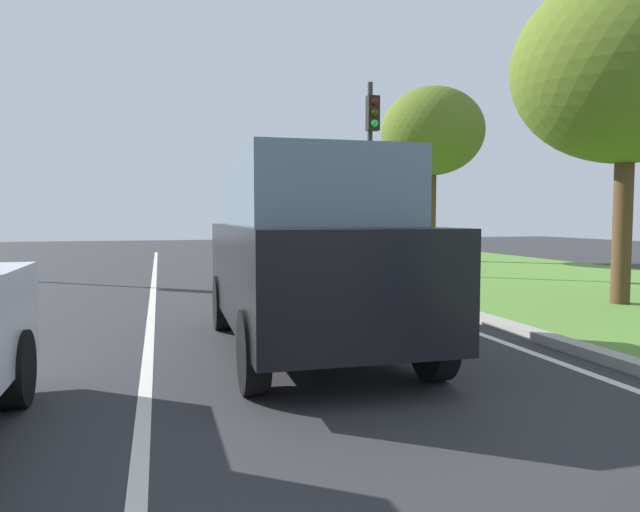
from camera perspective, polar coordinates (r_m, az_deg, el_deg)
The scene contains 9 objects.
ground_plane at distance 10.92m, azimuth -12.62°, elevation -4.52°, with size 60.00×60.00×0.00m, color #2D2D30.
lane_line_center at distance 10.91m, azimuth -16.31°, elevation -4.58°, with size 0.12×32.00×0.01m, color silver.
lane_line_right_edge at distance 11.67m, azimuth 5.36°, elevation -3.89°, with size 0.12×32.00×0.01m, color silver.
grass_verge_right at distance 14.17m, azimuth 24.21°, elevation -2.74°, with size 9.00×48.00×0.06m, color #548433.
curb_right at distance 11.85m, azimuth 7.62°, elevation -3.52°, with size 0.24×48.00×0.12m, color #9E9B93.
car_suv_ahead at distance 6.71m, azimuth -1.10°, elevation 0.37°, with size 2.03×4.53×2.28m.
traffic_light_near_right at distance 15.55m, azimuth 5.12°, elevation 10.60°, with size 0.32×0.50×5.15m.
tree_roadside_near at distance 11.63m, azimuth 28.23°, elevation 16.17°, with size 3.89×3.89×5.81m.
tree_roadside_far at distance 20.77m, azimuth 11.09°, elevation 11.98°, with size 3.57×3.57×6.07m.
Camera 1 is at (-0.55, 3.21, 1.58)m, focal length 32.26 mm.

